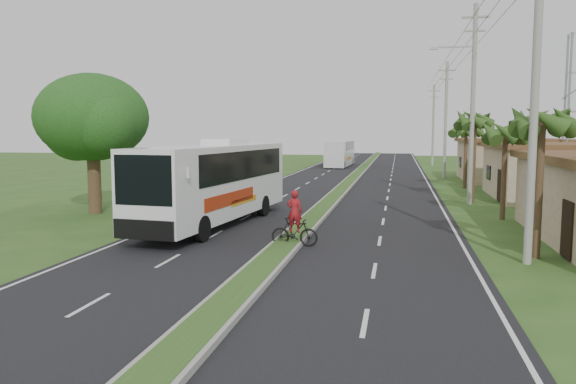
# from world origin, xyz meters

# --- Properties ---
(ground) EXTENTS (180.00, 180.00, 0.00)m
(ground) POSITION_xyz_m (0.00, 0.00, 0.00)
(ground) COLOR #284B1B
(ground) RESTS_ON ground
(road_asphalt) EXTENTS (14.00, 160.00, 0.02)m
(road_asphalt) POSITION_xyz_m (0.00, 20.00, 0.01)
(road_asphalt) COLOR black
(road_asphalt) RESTS_ON ground
(median_strip) EXTENTS (1.20, 160.00, 0.18)m
(median_strip) POSITION_xyz_m (0.00, 20.00, 0.10)
(median_strip) COLOR gray
(median_strip) RESTS_ON ground
(lane_edge_left) EXTENTS (0.12, 160.00, 0.01)m
(lane_edge_left) POSITION_xyz_m (-6.70, 20.00, 0.00)
(lane_edge_left) COLOR silver
(lane_edge_left) RESTS_ON ground
(lane_edge_right) EXTENTS (0.12, 160.00, 0.01)m
(lane_edge_right) POSITION_xyz_m (6.70, 20.00, 0.00)
(lane_edge_right) COLOR silver
(lane_edge_right) RESTS_ON ground
(shop_mid) EXTENTS (7.60, 10.60, 3.67)m
(shop_mid) POSITION_xyz_m (14.00, 22.00, 1.86)
(shop_mid) COLOR tan
(shop_mid) RESTS_ON ground
(shop_far) EXTENTS (8.60, 11.60, 3.82)m
(shop_far) POSITION_xyz_m (14.00, 36.00, 1.93)
(shop_far) COLOR tan
(shop_far) RESTS_ON ground
(palm_verge_a) EXTENTS (2.40, 2.40, 5.45)m
(palm_verge_a) POSITION_xyz_m (9.00, 3.00, 4.74)
(palm_verge_a) COLOR #473321
(palm_verge_a) RESTS_ON ground
(palm_verge_b) EXTENTS (2.40, 2.40, 5.05)m
(palm_verge_b) POSITION_xyz_m (9.40, 12.00, 4.36)
(palm_verge_b) COLOR #473321
(palm_verge_b) RESTS_ON ground
(palm_verge_c) EXTENTS (2.40, 2.40, 5.85)m
(palm_verge_c) POSITION_xyz_m (8.80, 19.00, 5.12)
(palm_verge_c) COLOR #473321
(palm_verge_c) RESTS_ON ground
(palm_verge_d) EXTENTS (2.40, 2.40, 5.25)m
(palm_verge_d) POSITION_xyz_m (9.30, 28.00, 4.55)
(palm_verge_d) COLOR #473321
(palm_verge_d) RESTS_ON ground
(shade_tree) EXTENTS (6.30, 6.00, 7.54)m
(shade_tree) POSITION_xyz_m (-12.11, 10.02, 5.03)
(shade_tree) COLOR #473321
(shade_tree) RESTS_ON ground
(utility_pole_a) EXTENTS (1.60, 0.28, 11.00)m
(utility_pole_a) POSITION_xyz_m (8.50, 2.00, 5.67)
(utility_pole_a) COLOR gray
(utility_pole_a) RESTS_ON ground
(utility_pole_b) EXTENTS (3.20, 0.28, 12.00)m
(utility_pole_b) POSITION_xyz_m (8.47, 18.00, 6.26)
(utility_pole_b) COLOR gray
(utility_pole_b) RESTS_ON ground
(utility_pole_c) EXTENTS (1.60, 0.28, 11.00)m
(utility_pole_c) POSITION_xyz_m (8.50, 38.00, 5.67)
(utility_pole_c) COLOR gray
(utility_pole_c) RESTS_ON ground
(utility_pole_d) EXTENTS (1.60, 0.28, 10.50)m
(utility_pole_d) POSITION_xyz_m (8.50, 58.00, 5.42)
(utility_pole_d) COLOR gray
(utility_pole_d) RESTS_ON ground
(coach_bus_main) EXTENTS (3.91, 12.83, 4.08)m
(coach_bus_main) POSITION_xyz_m (-4.28, 7.55, 2.24)
(coach_bus_main) COLOR white
(coach_bus_main) RESTS_ON ground
(coach_bus_far) EXTENTS (2.77, 11.32, 3.28)m
(coach_bus_far) POSITION_xyz_m (-3.20, 54.14, 1.86)
(coach_bus_far) COLOR silver
(coach_bus_far) RESTS_ON ground
(motorcyclist) EXTENTS (1.84, 0.56, 2.19)m
(motorcyclist) POSITION_xyz_m (0.29, 3.32, 0.77)
(motorcyclist) COLOR black
(motorcyclist) RESTS_ON ground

